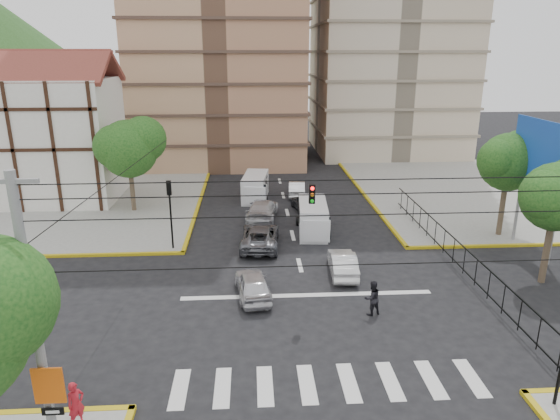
{
  "coord_description": "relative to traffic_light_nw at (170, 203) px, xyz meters",
  "views": [
    {
      "loc": [
        -2.79,
        -21.92,
        12.07
      ],
      "look_at": [
        -1.28,
        3.27,
        4.0
      ],
      "focal_mm": 32.0,
      "sensor_mm": 36.0,
      "label": 1
    }
  ],
  "objects": [
    {
      "name": "pedestrian_crosswalk",
      "position": [
        10.66,
        -8.73,
        -2.25
      ],
      "size": [
        1.02,
        0.91,
        1.73
      ],
      "primitive_type": "imported",
      "rotation": [
        0.0,
        0.0,
        3.51
      ],
      "color": "black",
      "rests_on": "ground"
    },
    {
      "name": "sidewalk_nw",
      "position": [
        -12.2,
        12.2,
        -3.04
      ],
      "size": [
        26.0,
        26.0,
        0.15
      ],
      "primitive_type": "cube",
      "color": "gray",
      "rests_on": "ground"
    },
    {
      "name": "car_white_rear_right",
      "position": [
        8.98,
        12.03,
        -2.47
      ],
      "size": [
        1.69,
        4.03,
        1.29
      ],
      "primitive_type": "imported",
      "rotation": [
        0.0,
        0.0,
        3.06
      ],
      "color": "white",
      "rests_on": "ground"
    },
    {
      "name": "car_silver_front_left",
      "position": [
        5.01,
        -6.54,
        -2.43
      ],
      "size": [
        2.11,
        4.17,
        1.36
      ],
      "primitive_type": "imported",
      "rotation": [
        0.0,
        0.0,
        3.27
      ],
      "color": "silver",
      "rests_on": "ground"
    },
    {
      "name": "traffic_light_nw",
      "position": [
        0.0,
        0.0,
        0.0
      ],
      "size": [
        0.28,
        0.22,
        4.4
      ],
      "color": "black",
      "rests_on": "ground"
    },
    {
      "name": "utility_pole_sw",
      "position": [
        -1.2,
        -16.8,
        1.65
      ],
      "size": [
        1.4,
        0.28,
        9.0
      ],
      "color": "slate",
      "rests_on": "ground"
    },
    {
      "name": "pedestrian_sw_corner",
      "position": [
        -0.9,
        -15.62,
        -2.16
      ],
      "size": [
        0.68,
        0.69,
        1.6
      ],
      "primitive_type": "imported",
      "rotation": [
        0.0,
        0.0,
        0.82
      ],
      "color": "red",
      "rests_on": "sidewalk_sw"
    },
    {
      "name": "tree_tudor",
      "position": [
        -4.1,
        8.21,
        2.11
      ],
      "size": [
        5.39,
        4.4,
        7.43
      ],
      "color": "#473828",
      "rests_on": "ground"
    },
    {
      "name": "car_darkgrey_mid_right",
      "position": [
        9.22,
        7.53,
        -2.45
      ],
      "size": [
        2.14,
        4.11,
        1.33
      ],
      "primitive_type": "imported",
      "rotation": [
        0.0,
        0.0,
        3.29
      ],
      "color": "#29292C",
      "rests_on": "ground"
    },
    {
      "name": "van_left_lane",
      "position": [
        5.37,
        10.98,
        -2.08
      ],
      "size": [
        2.41,
        4.9,
        2.12
      ],
      "rotation": [
        0.0,
        0.0,
        -0.13
      ],
      "color": "silver",
      "rests_on": "ground"
    },
    {
      "name": "car_silver_rear_left",
      "position": [
        5.82,
        5.91,
        -2.38
      ],
      "size": [
        2.8,
        5.32,
        1.47
      ],
      "primitive_type": "imported",
      "rotation": [
        0.0,
        0.0,
        2.99
      ],
      "color": "silver",
      "rests_on": "ground"
    },
    {
      "name": "billboard",
      "position": [
        22.25,
        -1.8,
        2.89
      ],
      "size": [
        0.36,
        6.2,
        8.1
      ],
      "color": "slate",
      "rests_on": "ground"
    },
    {
      "name": "car_white_front_right",
      "position": [
        10.09,
        -4.13,
        -2.46
      ],
      "size": [
        1.62,
        4.06,
        1.31
      ],
      "primitive_type": "imported",
      "rotation": [
        0.0,
        0.0,
        3.08
      ],
      "color": "silver",
      "rests_on": "ground"
    },
    {
      "name": "stop_line",
      "position": [
        7.8,
        -6.6,
        -3.11
      ],
      "size": [
        13.0,
        0.4,
        0.01
      ],
      "primitive_type": "cube",
      "color": "silver",
      "rests_on": "ground"
    },
    {
      "name": "district_sign",
      "position": [
        -1.0,
        -17.04,
        -0.66
      ],
      "size": [
        0.9,
        0.12,
        3.2
      ],
      "color": "slate",
      "rests_on": "ground"
    },
    {
      "name": "sidewalk_ne",
      "position": [
        27.8,
        12.2,
        -3.04
      ],
      "size": [
        26.0,
        26.0,
        0.15
      ],
      "primitive_type": "cube",
      "color": "gray",
      "rests_on": "ground"
    },
    {
      "name": "car_grey_mid_left",
      "position": [
        5.52,
        0.34,
        -2.41
      ],
      "size": [
        2.71,
        5.24,
        1.41
      ],
      "primitive_type": "imported",
      "rotation": [
        0.0,
        0.0,
        3.07
      ],
      "color": "#5B5C63",
      "rests_on": "ground"
    },
    {
      "name": "tree_park_a",
      "position": [
        20.88,
        -5.79,
        1.9
      ],
      "size": [
        4.41,
        3.6,
        6.83
      ],
      "color": "#473828",
      "rests_on": "ground"
    },
    {
      "name": "ground",
      "position": [
        7.8,
        -7.8,
        -3.11
      ],
      "size": [
        160.0,
        160.0,
        0.0
      ],
      "primitive_type": "plane",
      "color": "black",
      "rests_on": "ground"
    },
    {
      "name": "park_fence",
      "position": [
        16.8,
        -3.3,
        -3.11
      ],
      "size": [
        0.1,
        22.5,
        1.66
      ],
      "primitive_type": null,
      "color": "black",
      "rests_on": "ground"
    },
    {
      "name": "traffic_light_hanging",
      "position": [
        7.8,
        -9.84,
        2.79
      ],
      "size": [
        18.0,
        9.12,
        0.92
      ],
      "color": "black",
      "rests_on": "ground"
    },
    {
      "name": "tree_park_c",
      "position": [
        21.89,
        1.21,
        2.22
      ],
      "size": [
        4.65,
        3.8,
        7.25
      ],
      "color": "#473828",
      "rests_on": "ground"
    },
    {
      "name": "van_right_lane",
      "position": [
        9.23,
        2.49,
        -2.07
      ],
      "size": [
        2.22,
        4.87,
        2.14
      ],
      "rotation": [
        0.0,
        0.0,
        -0.08
      ],
      "color": "silver",
      "rests_on": "ground"
    },
    {
      "name": "tudor_building",
      "position": [
        -11.2,
        12.2,
        2.14
      ],
      "size": [
        10.8,
        8.05,
        12.23
      ],
      "color": "silver",
      "rests_on": "ground"
    },
    {
      "name": "crosswalk_stripes",
      "position": [
        7.8,
        -13.8,
        -3.11
      ],
      "size": [
        12.0,
        2.4,
        0.01
      ],
      "primitive_type": "cube",
      "color": "silver",
      "rests_on": "ground"
    }
  ]
}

